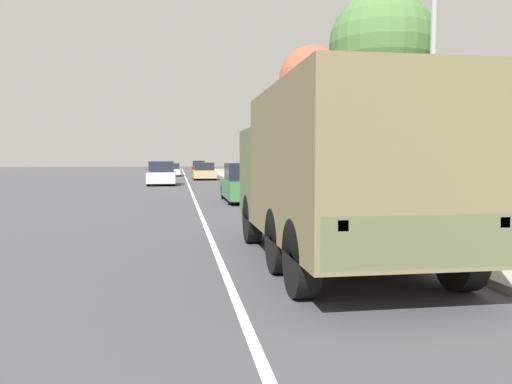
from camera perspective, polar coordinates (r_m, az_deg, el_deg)
ground_plane at (r=36.30m, az=-7.73°, el=0.88°), size 180.00×180.00×0.00m
lane_centre_stripe at (r=36.30m, az=-7.73°, el=0.88°), size 0.12×120.00×0.00m
sidewalk_right at (r=36.66m, az=-0.68°, el=1.03°), size 1.80×120.00×0.12m
grass_strip_right at (r=37.55m, az=5.98°, el=1.00°), size 7.00×120.00×0.02m
military_truck at (r=8.61m, az=9.33°, el=2.49°), size 2.54×6.51×2.93m
car_nearest_ahead at (r=21.39m, az=-1.36°, el=0.89°), size 1.71×4.75×1.64m
car_second_ahead at (r=35.49m, az=-10.74°, el=1.98°), size 1.91×3.98×1.66m
car_third_ahead at (r=44.55m, az=-5.96°, el=2.30°), size 1.94×4.41×1.52m
car_fourth_ahead at (r=54.75m, az=-9.62°, el=2.48°), size 1.87×4.50×1.39m
car_farthest_ahead at (r=67.52m, az=-6.58°, el=2.81°), size 1.75×3.95×1.62m
pickup_truck at (r=15.68m, az=23.22°, el=0.02°), size 1.95×5.11×1.79m
lamp_post at (r=11.71m, az=18.64°, el=15.19°), size 1.69×0.24×6.76m
tree_mid_right at (r=20.92m, az=14.16°, el=15.97°), size 4.09×4.09×8.32m
tree_far_right at (r=31.00m, az=6.41°, el=12.62°), size 4.02×4.02×8.61m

